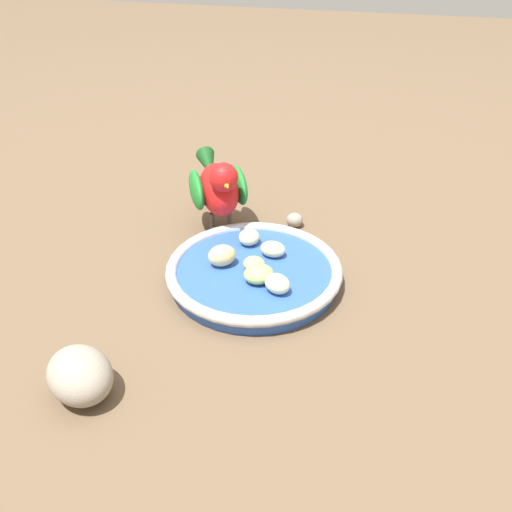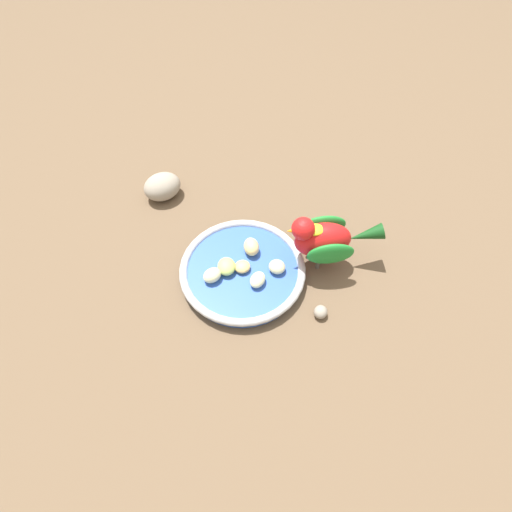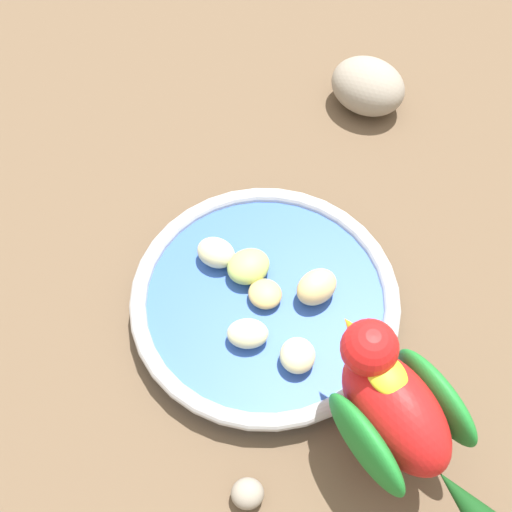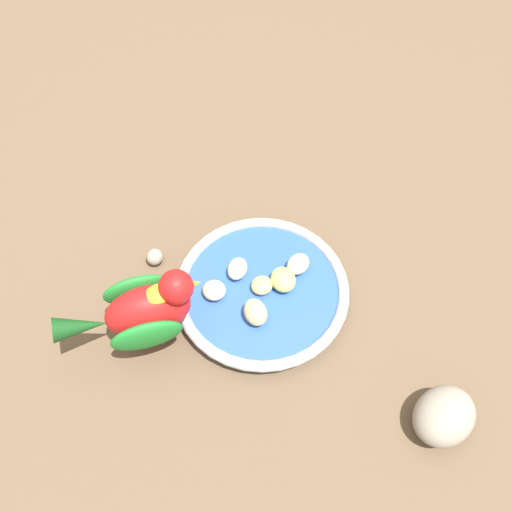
{
  "view_description": "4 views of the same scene",
  "coord_description": "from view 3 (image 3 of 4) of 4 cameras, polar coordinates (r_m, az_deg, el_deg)",
  "views": [
    {
      "loc": [
        -0.15,
        0.63,
        0.47
      ],
      "look_at": [
        -0.0,
        -0.01,
        0.04
      ],
      "focal_mm": 40.63,
      "sensor_mm": 36.0,
      "label": 1
    },
    {
      "loc": [
        -0.42,
        -0.19,
        0.71
      ],
      "look_at": [
        0.01,
        -0.02,
        0.07
      ],
      "focal_mm": 30.59,
      "sensor_mm": 36.0,
      "label": 2
    },
    {
      "loc": [
        -0.03,
        -0.29,
        0.57
      ],
      "look_at": [
        -0.01,
        0.02,
        0.06
      ],
      "focal_mm": 48.99,
      "sensor_mm": 36.0,
      "label": 3
    },
    {
      "loc": [
        0.34,
        0.06,
        0.64
      ],
      "look_at": [
        -0.03,
        -0.01,
        0.05
      ],
      "focal_mm": 35.82,
      "sensor_mm": 36.0,
      "label": 4
    }
  ],
  "objects": [
    {
      "name": "pebble_0",
      "position": [
        0.58,
        -0.7,
        -18.83
      ],
      "size": [
        0.03,
        0.03,
        0.02
      ],
      "primitive_type": "ellipsoid",
      "rotation": [
        0.0,
        0.0,
        0.06
      ],
      "color": "gray",
      "rests_on": "ground_plane"
    },
    {
      "name": "apple_piece_1",
      "position": [
        0.63,
        -3.29,
        0.27
      ],
      "size": [
        0.05,
        0.04,
        0.02
      ],
      "primitive_type": "ellipsoid",
      "rotation": [
        0.0,
        0.0,
        2.6
      ],
      "color": "beige",
      "rests_on": "feeding_bowl"
    },
    {
      "name": "rock_large",
      "position": [
        0.78,
        9.12,
        13.53
      ],
      "size": [
        0.11,
        0.1,
        0.06
      ],
      "primitive_type": "ellipsoid",
      "rotation": [
        0.0,
        0.0,
        2.48
      ],
      "color": "gray",
      "rests_on": "ground_plane"
    },
    {
      "name": "apple_piece_0",
      "position": [
        0.63,
        -0.62,
        -0.85
      ],
      "size": [
        0.05,
        0.05,
        0.02
      ],
      "primitive_type": "ellipsoid",
      "rotation": [
        0.0,
        0.0,
        3.61
      ],
      "color": "#B2CC66",
      "rests_on": "feeding_bowl"
    },
    {
      "name": "parrot",
      "position": [
        0.54,
        11.6,
        -12.46
      ],
      "size": [
        0.12,
        0.18,
        0.13
      ],
      "rotation": [
        0.0,
        0.0,
        2.06
      ],
      "color": "#59544C",
      "rests_on": "ground_plane"
    },
    {
      "name": "ground_plane",
      "position": [
        0.64,
        0.72,
        -4.4
      ],
      "size": [
        4.0,
        4.0,
        0.0
      ],
      "primitive_type": "plane",
      "color": "brown"
    },
    {
      "name": "feeding_bowl",
      "position": [
        0.63,
        0.3,
        -3.79
      ],
      "size": [
        0.24,
        0.24,
        0.03
      ],
      "color": "#2D56B7",
      "rests_on": "ground_plane"
    },
    {
      "name": "apple_piece_3",
      "position": [
        0.61,
        1.13,
        -3.27
      ],
      "size": [
        0.04,
        0.04,
        0.02
      ],
      "primitive_type": "ellipsoid",
      "rotation": [
        0.0,
        0.0,
        5.58
      ],
      "color": "tan",
      "rests_on": "feeding_bowl"
    },
    {
      "name": "apple_piece_5",
      "position": [
        0.59,
        3.41,
        -8.11
      ],
      "size": [
        0.03,
        0.03,
        0.02
      ],
      "primitive_type": "ellipsoid",
      "rotation": [
        0.0,
        0.0,
        1.48
      ],
      "color": "beige",
      "rests_on": "feeding_bowl"
    },
    {
      "name": "apple_piece_4",
      "position": [
        0.61,
        4.97,
        -2.51
      ],
      "size": [
        0.05,
        0.05,
        0.03
      ],
      "primitive_type": "ellipsoid",
      "rotation": [
        0.0,
        0.0,
        0.59
      ],
      "color": "#E5C67F",
      "rests_on": "feeding_bowl"
    },
    {
      "name": "apple_piece_2",
      "position": [
        0.6,
        -0.69,
        -6.35
      ],
      "size": [
        0.04,
        0.03,
        0.02
      ],
      "primitive_type": "ellipsoid",
      "rotation": [
        0.0,
        0.0,
        6.19
      ],
      "color": "beige",
      "rests_on": "feeding_bowl"
    }
  ]
}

